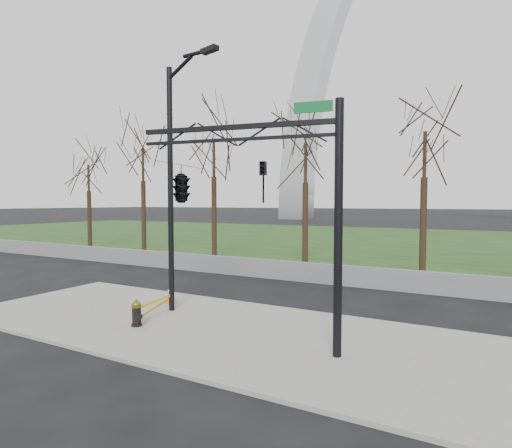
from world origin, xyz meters
The scene contains 11 objects.
ground centered at (0.00, 0.00, 0.00)m, with size 500.00×500.00×0.00m, color black.
sidewalk centered at (0.00, 0.00, 0.05)m, with size 18.00×6.00×0.10m, color gray.
grass_strip centered at (0.00, 30.00, 0.03)m, with size 120.00×40.00×0.06m, color #173413.
guardrail centered at (0.00, 8.00, 0.45)m, with size 60.00×0.30×0.90m, color #59595B.
gateway_arch centered at (0.00, 75.00, 32.50)m, with size 66.00×6.00×65.00m, color silver, non-canonical shape.
tree_row centered at (-5.66, 12.00, 4.07)m, with size 34.68×4.00×8.14m.
fire_hydrant centered at (-2.68, -1.01, 0.46)m, with size 0.48×0.33×0.77m.
traffic_cone centered at (-3.62, 1.57, 0.40)m, with size 0.35×0.35×0.60m.
street_light centered at (-2.73, 0.78, 4.69)m, with size 2.35×0.78×8.21m.
traffic_signal_mast centered at (-0.08, -1.09, 4.15)m, with size 5.03×2.54×6.00m.
caution_tape centered at (-3.02, 0.13, 0.41)m, with size 0.94×2.57×0.40m.
Camera 1 is at (5.92, -9.58, 3.66)m, focal length 28.76 mm.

